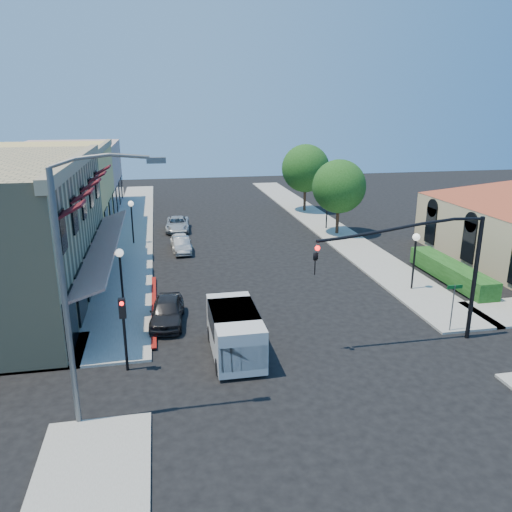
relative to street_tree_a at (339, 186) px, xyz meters
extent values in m
plane|color=black|center=(-8.80, -22.00, -4.19)|extent=(120.00, 120.00, 0.00)
cube|color=gray|center=(-17.55, 5.00, -4.13)|extent=(3.50, 50.00, 0.12)
cube|color=gray|center=(-0.05, 5.00, -4.13)|extent=(3.50, 50.00, 0.12)
cube|color=maroon|center=(-15.70, -14.00, -4.19)|extent=(0.25, 10.00, 0.06)
cube|color=tan|center=(-19.45, -11.00, 3.61)|extent=(0.50, 18.20, 0.60)
cube|color=#561416|center=(-18.40, -11.00, -1.14)|extent=(1.75, 17.00, 0.67)
cube|color=#4F0F16|center=(-18.75, -18.00, 2.36)|extent=(1.02, 1.50, 0.60)
cube|color=#4F0F16|center=(-18.75, -14.60, 2.36)|extent=(1.02, 1.50, 0.60)
cube|color=#4F0F16|center=(-18.75, -11.20, 2.36)|extent=(1.02, 1.50, 0.60)
cube|color=#4F0F16|center=(-18.75, -7.80, 2.36)|extent=(1.02, 1.50, 0.60)
cube|color=#4F0F16|center=(-18.75, -4.40, 2.36)|extent=(1.02, 1.50, 0.60)
cube|color=black|center=(-19.25, -18.50, -2.59)|extent=(0.12, 2.60, 2.60)
cube|color=black|center=(-19.25, -15.10, -2.59)|extent=(0.12, 2.60, 2.60)
cube|color=black|center=(-19.25, -11.70, -2.59)|extent=(0.12, 2.60, 2.60)
cube|color=black|center=(-19.25, -8.30, -2.59)|extent=(0.12, 2.60, 2.60)
cube|color=black|center=(-19.25, -4.90, -2.59)|extent=(0.12, 2.60, 2.60)
cube|color=tan|center=(-24.30, 4.00, -0.39)|extent=(10.00, 12.00, 7.60)
cube|color=#C19B92|center=(-24.30, 16.00, -0.69)|extent=(10.00, 12.00, 7.00)
cube|color=black|center=(5.65, -10.50, -2.39)|extent=(0.12, 1.40, 2.80)
cube|color=black|center=(5.65, -5.50, -2.39)|extent=(0.12, 1.40, 2.80)
cube|color=#184413|center=(2.90, -13.00, -4.19)|extent=(1.40, 8.00, 1.10)
cylinder|color=#311D13|center=(0.00, 0.00, -3.14)|extent=(0.28, 0.28, 2.10)
sphere|color=#184413|center=(0.00, 0.00, 0.01)|extent=(4.56, 4.56, 4.56)
cylinder|color=#311D13|center=(0.00, 10.00, -3.06)|extent=(0.28, 0.28, 2.27)
sphere|color=#184413|center=(0.00, 10.00, 0.36)|extent=(4.94, 4.94, 4.94)
cylinder|color=black|center=(-0.80, -20.50, -1.19)|extent=(0.20, 0.20, 6.00)
cylinder|color=black|center=(-4.70, -20.50, 1.41)|extent=(7.80, 0.14, 0.14)
imported|color=black|center=(-8.60, -20.50, 0.51)|extent=(0.20, 0.16, 1.00)
sphere|color=#FF0C0C|center=(-8.60, -20.68, 0.81)|extent=(0.22, 0.22, 0.22)
cylinder|color=black|center=(-16.80, -20.50, -2.69)|extent=(0.12, 0.12, 3.00)
cube|color=black|center=(-16.80, -20.65, -1.29)|extent=(0.28, 0.22, 0.85)
sphere|color=#FF0C0C|center=(-16.80, -20.77, -1.04)|extent=(0.18, 0.18, 0.18)
cylinder|color=#595B5E|center=(-18.30, -24.00, 0.31)|extent=(0.20, 0.20, 9.00)
cylinder|color=#595B5E|center=(-16.80, -24.00, 5.06)|extent=(3.00, 0.12, 0.12)
cube|color=#595B5E|center=(-15.10, -24.00, 4.96)|extent=(0.60, 0.25, 0.18)
cylinder|color=#595B5E|center=(-1.30, -19.80, -2.94)|extent=(0.06, 0.06, 2.50)
cube|color=#0C591E|center=(-1.30, -19.80, -1.79)|extent=(0.80, 0.04, 0.18)
cylinder|color=black|center=(-17.30, -14.00, -2.59)|extent=(0.12, 0.12, 3.20)
sphere|color=white|center=(-17.30, -14.00, -0.84)|extent=(0.44, 0.44, 0.44)
cylinder|color=black|center=(-17.30, 0.00, -2.59)|extent=(0.12, 0.12, 3.20)
sphere|color=white|center=(-17.30, 0.00, -0.84)|extent=(0.44, 0.44, 0.44)
cylinder|color=black|center=(-0.30, -14.00, -2.59)|extent=(0.12, 0.12, 3.20)
sphere|color=white|center=(-0.30, -14.00, -0.84)|extent=(0.44, 0.44, 0.44)
cylinder|color=black|center=(-0.30, 2.00, -2.59)|extent=(0.12, 0.12, 3.20)
sphere|color=white|center=(-0.30, 2.00, -0.84)|extent=(0.44, 0.44, 0.44)
cube|color=beige|center=(-12.10, -20.00, -3.07)|extent=(2.05, 4.73, 1.93)
cube|color=beige|center=(-12.10, -22.04, -3.17)|extent=(1.99, 0.65, 1.07)
cube|color=black|center=(-12.10, -21.67, -2.64)|extent=(1.83, 0.11, 0.97)
cube|color=black|center=(-12.10, -19.68, -2.58)|extent=(2.07, 2.80, 0.97)
cylinder|color=black|center=(-13.01, -21.61, -3.84)|extent=(0.27, 0.71, 0.71)
cylinder|color=black|center=(-13.01, -18.39, -3.84)|extent=(0.27, 0.71, 0.71)
cylinder|color=black|center=(-11.18, -21.61, -3.84)|extent=(0.27, 0.71, 0.71)
cylinder|color=black|center=(-11.18, -18.39, -3.84)|extent=(0.27, 0.71, 0.71)
imported|color=black|center=(-15.00, -16.00, -3.51)|extent=(2.03, 4.17, 1.37)
imported|color=gray|center=(-13.60, -3.00, -3.62)|extent=(1.38, 3.53, 1.15)
imported|color=silver|center=(-13.60, -2.00, -3.66)|extent=(1.64, 3.74, 1.07)
imported|color=#B7B9BD|center=(-13.60, 4.00, -3.58)|extent=(2.32, 4.53, 1.22)
camera|label=1|loc=(-15.07, -40.11, 6.60)|focal=35.00mm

